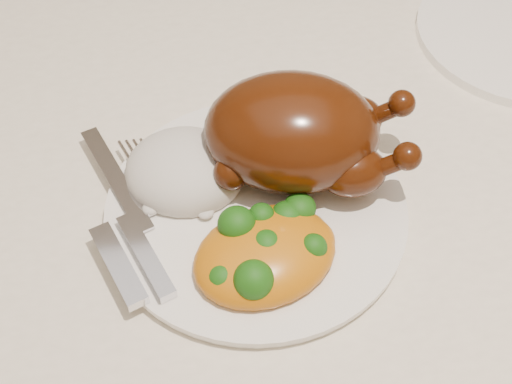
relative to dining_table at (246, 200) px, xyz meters
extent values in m
cube|color=brown|center=(0.00, 0.00, 0.07)|extent=(1.60, 0.90, 0.04)
cube|color=white|center=(0.00, 0.00, 0.10)|extent=(1.72, 1.02, 0.01)
cylinder|color=white|center=(0.00, -0.10, 0.11)|extent=(0.32, 0.32, 0.01)
ellipsoid|color=#481807|center=(0.03, -0.06, 0.16)|extent=(0.17, 0.14, 0.09)
ellipsoid|color=#481807|center=(0.02, -0.06, 0.18)|extent=(0.08, 0.07, 0.04)
ellipsoid|color=#481807|center=(0.08, -0.10, 0.15)|extent=(0.06, 0.04, 0.04)
sphere|color=#481807|center=(0.12, -0.11, 0.17)|extent=(0.02, 0.02, 0.02)
ellipsoid|color=#481807|center=(0.09, -0.04, 0.15)|extent=(0.06, 0.04, 0.04)
sphere|color=#481807|center=(0.13, -0.05, 0.17)|extent=(0.02, 0.02, 0.02)
sphere|color=#481807|center=(-0.02, -0.08, 0.14)|extent=(0.03, 0.03, 0.03)
sphere|color=#481807|center=(-0.01, -0.01, 0.14)|extent=(0.03, 0.03, 0.03)
ellipsoid|color=silver|center=(-0.06, -0.06, 0.12)|extent=(0.12, 0.12, 0.05)
ellipsoid|color=orange|center=(-0.01, -0.15, 0.12)|extent=(0.14, 0.12, 0.04)
ellipsoid|color=orange|center=(0.03, -0.14, 0.12)|extent=(0.05, 0.05, 0.03)
ellipsoid|color=#133A09|center=(-0.04, -0.17, 0.13)|extent=(0.03, 0.03, 0.02)
ellipsoid|color=#133A09|center=(0.00, -0.15, 0.13)|extent=(0.03, 0.03, 0.03)
ellipsoid|color=#133A09|center=(0.00, -0.14, 0.13)|extent=(0.03, 0.03, 0.02)
ellipsoid|color=#133A09|center=(-0.03, -0.16, 0.12)|extent=(0.02, 0.02, 0.02)
ellipsoid|color=#133A09|center=(-0.02, -0.18, 0.13)|extent=(0.03, 0.03, 0.03)
ellipsoid|color=#133A09|center=(0.02, -0.12, 0.13)|extent=(0.03, 0.03, 0.02)
ellipsoid|color=#133A09|center=(0.00, -0.17, 0.12)|extent=(0.03, 0.03, 0.03)
ellipsoid|color=#133A09|center=(0.00, -0.12, 0.14)|extent=(0.02, 0.02, 0.02)
ellipsoid|color=#133A09|center=(0.03, -0.12, 0.13)|extent=(0.03, 0.03, 0.02)
ellipsoid|color=#133A09|center=(0.03, -0.16, 0.13)|extent=(0.02, 0.02, 0.02)
ellipsoid|color=#133A09|center=(-0.02, -0.13, 0.14)|extent=(0.03, 0.03, 0.03)
cube|color=silver|center=(-0.12, -0.05, 0.12)|extent=(0.06, 0.13, 0.00)
cube|color=silver|center=(-0.12, -0.14, 0.12)|extent=(0.05, 0.08, 0.01)
cube|color=silver|center=(-0.10, -0.14, 0.12)|extent=(0.04, 0.09, 0.01)
cube|color=silver|center=(-0.10, -0.05, 0.12)|extent=(0.05, 0.09, 0.00)
camera|label=1|loc=(-0.06, -0.46, 0.59)|focal=50.00mm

